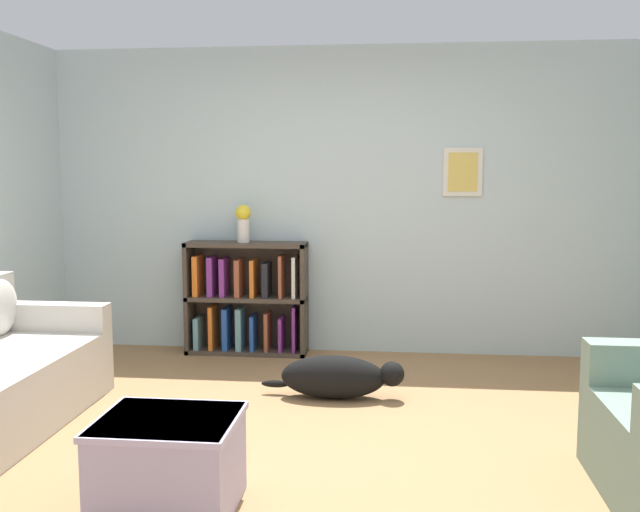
% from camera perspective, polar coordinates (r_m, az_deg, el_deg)
% --- Properties ---
extents(ground_plane, '(14.00, 14.00, 0.00)m').
position_cam_1_polar(ground_plane, '(4.19, -0.61, -15.10)').
color(ground_plane, '#997047').
extents(wall_back, '(5.60, 0.13, 2.60)m').
position_cam_1_polar(wall_back, '(6.13, 1.88, 4.41)').
color(wall_back, silver).
rests_on(wall_back, ground_plane).
extents(bookshelf, '(1.03, 0.29, 0.96)m').
position_cam_1_polar(bookshelf, '(6.15, -6.00, -3.50)').
color(bookshelf, '#42382D').
rests_on(bookshelf, ground_plane).
extents(coffee_table, '(0.64, 0.56, 0.44)m').
position_cam_1_polar(coffee_table, '(3.49, -12.03, -15.73)').
color(coffee_table, '#ADA3CC').
rests_on(coffee_table, ground_plane).
extents(dog, '(1.00, 0.27, 0.30)m').
position_cam_1_polar(dog, '(4.97, 1.39, -9.64)').
color(dog, black).
rests_on(dog, ground_plane).
extents(vase, '(0.13, 0.13, 0.32)m').
position_cam_1_polar(vase, '(6.04, -6.16, 2.79)').
color(vase, silver).
rests_on(vase, bookshelf).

